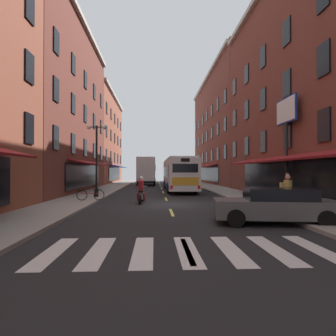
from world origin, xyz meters
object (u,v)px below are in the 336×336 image
object	(u,v)px
billboard_sign	(286,124)
box_truck	(147,171)
pedestrian_mid	(288,188)
transit_bus	(178,174)
sedan_mid	(275,205)
bicycle_near	(91,194)
pedestrian_near	(287,193)
street_lamp_twin	(97,157)
sedan_near	(148,178)
motorcycle_rider	(141,192)

from	to	relation	value
billboard_sign	box_truck	bearing A→B (deg)	111.05
box_truck	pedestrian_mid	distance (m)	25.92
transit_bus	pedestrian_mid	world-z (taller)	transit_bus
sedan_mid	bicycle_near	xyz separation A→B (m)	(-8.58, 7.67, -0.19)
pedestrian_near	street_lamp_twin	xyz separation A→B (m)	(-10.08, 8.17, 1.98)
sedan_near	motorcycle_rider	xyz separation A→B (m)	(0.41, -34.14, -0.00)
motorcycle_rider	pedestrian_mid	size ratio (longest dim) A/B	1.18
sedan_near	box_truck	bearing A→B (deg)	-89.33
pedestrian_near	sedan_near	bearing A→B (deg)	-165.30
sedan_mid	pedestrian_near	distance (m)	2.35
bicycle_near	street_lamp_twin	world-z (taller)	street_lamp_twin
billboard_sign	box_truck	world-z (taller)	billboard_sign
box_truck	bicycle_near	bearing A→B (deg)	-97.73
sedan_mid	transit_bus	bearing A→B (deg)	96.79
bicycle_near	pedestrian_near	bearing A→B (deg)	-30.16
sedan_near	transit_bus	bearing A→B (deg)	-81.10
billboard_sign	transit_bus	bearing A→B (deg)	114.67
box_truck	sedan_mid	bearing A→B (deg)	-79.11
sedan_mid	box_truck	bearing A→B (deg)	100.89
pedestrian_near	billboard_sign	bearing A→B (deg)	159.28
billboard_sign	sedan_near	world-z (taller)	billboard_sign
box_truck	pedestrian_mid	world-z (taller)	box_truck
transit_bus	sedan_mid	distance (m)	18.08
bicycle_near	pedestrian_mid	bearing A→B (deg)	-13.87
transit_bus	bicycle_near	xyz separation A→B (m)	(-6.45, -10.26, -1.19)
sedan_near	bicycle_near	world-z (taller)	sedan_near
sedan_near	street_lamp_twin	world-z (taller)	street_lamp_twin
sedan_mid	pedestrian_near	xyz separation A→B (m)	(1.37, 1.88, 0.33)
sedan_mid	street_lamp_twin	size ratio (longest dim) A/B	0.90
transit_bus	box_truck	bearing A→B (deg)	107.09
motorcycle_rider	pedestrian_near	distance (m)	8.52
billboard_sign	pedestrian_mid	world-z (taller)	billboard_sign
transit_bus	street_lamp_twin	xyz separation A→B (m)	(-6.57, -7.87, 1.31)
sedan_near	pedestrian_near	bearing A→B (deg)	-79.69
transit_bus	street_lamp_twin	distance (m)	10.33
bicycle_near	street_lamp_twin	xyz separation A→B (m)	(-0.12, 2.39, 2.51)
sedan_mid	street_lamp_twin	bearing A→B (deg)	130.87
pedestrian_near	pedestrian_mid	size ratio (longest dim) A/B	0.95
motorcycle_rider	street_lamp_twin	distance (m)	5.03
transit_bus	sedan_mid	size ratio (longest dim) A/B	2.57
bicycle_near	street_lamp_twin	bearing A→B (deg)	92.82
box_truck	bicycle_near	world-z (taller)	box_truck
billboard_sign	transit_bus	size ratio (longest dim) A/B	0.52
transit_bus	bicycle_near	world-z (taller)	transit_bus
transit_bus	box_truck	xyz separation A→B (m)	(-3.51, 11.41, 0.28)
sedan_near	pedestrian_near	xyz separation A→B (m)	(7.16, -39.33, 0.32)
motorcycle_rider	pedestrian_mid	xyz separation A→B (m)	(8.19, -2.22, 0.34)
transit_bus	motorcycle_rider	distance (m)	11.37
box_truck	pedestrian_mid	size ratio (longest dim) A/B	4.57
transit_bus	sedan_near	distance (m)	23.59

